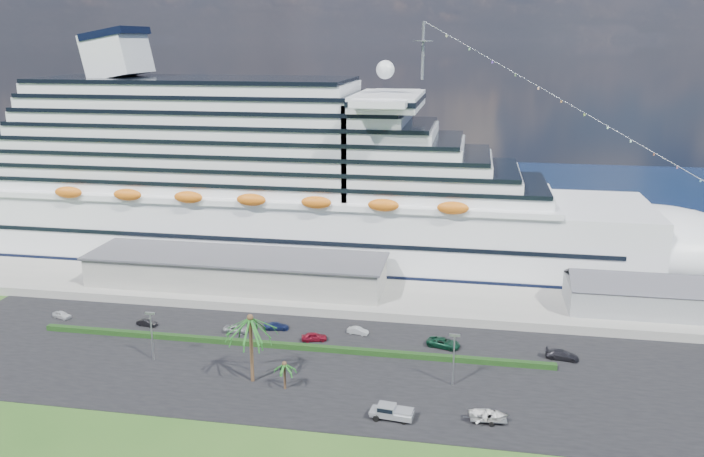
% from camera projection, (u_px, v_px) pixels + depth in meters
% --- Properties ---
extents(ground, '(420.00, 420.00, 0.00)m').
position_uv_depth(ground, '(311.00, 400.00, 98.78)').
color(ground, '#264F1A').
rests_on(ground, ground).
extents(asphalt_lot, '(140.00, 38.00, 0.12)m').
position_uv_depth(asphalt_lot, '(327.00, 366.00, 109.21)').
color(asphalt_lot, black).
rests_on(asphalt_lot, ground).
extents(wharf, '(240.00, 20.00, 1.80)m').
position_uv_depth(wharf, '(357.00, 296.00, 136.52)').
color(wharf, gray).
rests_on(wharf, ground).
extents(water, '(420.00, 160.00, 0.02)m').
position_uv_depth(water, '(403.00, 200.00, 222.20)').
color(water, black).
rests_on(water, ground).
extents(cruise_ship, '(191.00, 38.00, 54.00)m').
position_uv_depth(cruise_ship, '(283.00, 190.00, 158.73)').
color(cruise_ship, silver).
rests_on(cruise_ship, ground).
extents(terminal_building, '(61.00, 15.00, 6.30)m').
position_uv_depth(terminal_building, '(236.00, 270.00, 139.63)').
color(terminal_building, gray).
rests_on(terminal_building, wharf).
extents(port_shed, '(24.00, 12.31, 7.37)m').
position_uv_depth(port_shed, '(634.00, 296.00, 126.85)').
color(port_shed, gray).
rests_on(port_shed, wharf).
extents(hedge, '(88.00, 1.10, 0.90)m').
position_uv_depth(hedge, '(286.00, 346.00, 115.16)').
color(hedge, black).
rests_on(hedge, asphalt_lot).
extents(lamp_post_left, '(1.60, 0.35, 8.27)m').
position_uv_depth(lamp_post_left, '(151.00, 330.00, 109.67)').
color(lamp_post_left, gray).
rests_on(lamp_post_left, asphalt_lot).
extents(lamp_post_right, '(1.60, 0.35, 8.27)m').
position_uv_depth(lamp_post_right, '(454.00, 353.00, 101.59)').
color(lamp_post_right, gray).
rests_on(lamp_post_right, asphalt_lot).
extents(palm_tall, '(8.82, 8.82, 11.13)m').
position_uv_depth(palm_tall, '(250.00, 325.00, 101.82)').
color(palm_tall, '#47301E').
rests_on(palm_tall, ground).
extents(palm_short, '(3.53, 3.53, 4.56)m').
position_uv_depth(palm_short, '(284.00, 367.00, 100.94)').
color(palm_short, '#47301E').
rests_on(palm_short, ground).
extents(parked_car_0, '(4.13, 2.56, 1.31)m').
position_uv_depth(parked_car_0, '(62.00, 315.00, 127.55)').
color(parked_car_0, silver).
rests_on(parked_car_0, asphalt_lot).
extents(parked_car_1, '(3.89, 1.84, 1.23)m').
position_uv_depth(parked_car_1, '(147.00, 323.00, 124.11)').
color(parked_car_1, black).
rests_on(parked_car_1, asphalt_lot).
extents(parked_car_2, '(4.47, 2.13, 1.23)m').
position_uv_depth(parked_car_2, '(236.00, 329.00, 121.39)').
color(parked_car_2, '#9C9DA4').
rests_on(parked_car_2, asphalt_lot).
extents(parked_car_3, '(4.66, 2.47, 1.29)m').
position_uv_depth(parked_car_3, '(277.00, 326.00, 122.58)').
color(parked_car_3, '#16204D').
rests_on(parked_car_3, asphalt_lot).
extents(parked_car_4, '(4.70, 2.91, 1.49)m').
position_uv_depth(parked_car_4, '(314.00, 337.00, 117.92)').
color(parked_car_4, maroon).
rests_on(parked_car_4, asphalt_lot).
extents(parked_car_5, '(3.95, 2.00, 1.24)m').
position_uv_depth(parked_car_5, '(358.00, 331.00, 120.64)').
color(parked_car_5, '#AFB3B6').
rests_on(parked_car_5, asphalt_lot).
extents(parked_car_6, '(6.08, 3.93, 1.56)m').
position_uv_depth(parked_car_6, '(444.00, 343.00, 115.47)').
color(parked_car_6, '#0D3624').
rests_on(parked_car_6, asphalt_lot).
extents(parked_car_7, '(5.55, 2.90, 1.54)m').
position_uv_depth(parked_car_7, '(562.00, 355.00, 111.10)').
color(parked_car_7, black).
rests_on(parked_car_7, asphalt_lot).
extents(pickup_truck, '(6.08, 2.76, 2.08)m').
position_uv_depth(pickup_truck, '(391.00, 411.00, 93.44)').
color(pickup_truck, black).
rests_on(pickup_truck, asphalt_lot).
extents(boat_trailer, '(6.21, 4.19, 1.76)m').
position_uv_depth(boat_trailer, '(489.00, 415.00, 92.49)').
color(boat_trailer, gray).
rests_on(boat_trailer, asphalt_lot).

